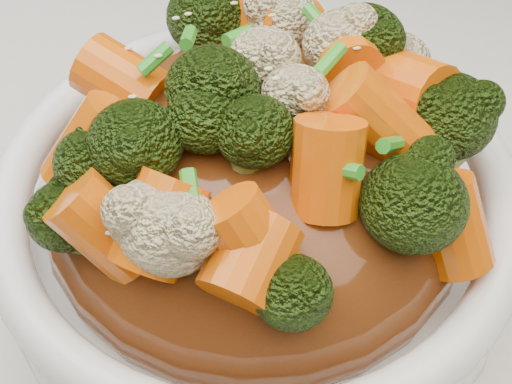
{
  "coord_description": "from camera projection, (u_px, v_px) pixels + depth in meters",
  "views": [
    {
      "loc": [
        -0.0,
        -0.25,
        1.1
      ],
      "look_at": [
        0.04,
        -0.02,
        0.83
      ],
      "focal_mm": 55.0,
      "sensor_mm": 36.0,
      "label": 1
    }
  ],
  "objects": [
    {
      "name": "tablecloth",
      "position": [
        171.0,
        292.0,
        0.44
      ],
      "size": [
        1.2,
        0.8,
        0.04
      ],
      "primitive_type": "cube",
      "color": "white",
      "rests_on": "dining_table"
    },
    {
      "name": "bowl",
      "position": [
        256.0,
        240.0,
        0.38
      ],
      "size": [
        0.26,
        0.26,
        0.09
      ],
      "primitive_type": null,
      "rotation": [
        0.0,
        0.0,
        0.11
      ],
      "color": "white",
      "rests_on": "tablecloth"
    },
    {
      "name": "sauce_base",
      "position": [
        256.0,
        197.0,
        0.36
      ],
      "size": [
        0.21,
        0.21,
        0.1
      ],
      "primitive_type": "ellipsoid",
      "rotation": [
        0.0,
        0.0,
        0.11
      ],
      "color": "#58290F",
      "rests_on": "bowl"
    },
    {
      "name": "carrots",
      "position": [
        256.0,
        82.0,
        0.3
      ],
      "size": [
        0.21,
        0.21,
        0.06
      ],
      "primitive_type": null,
      "rotation": [
        0.0,
        0.0,
        0.11
      ],
      "color": "#DE5D07",
      "rests_on": "sauce_base"
    },
    {
      "name": "broccoli",
      "position": [
        256.0,
        84.0,
        0.3
      ],
      "size": [
        0.21,
        0.21,
        0.05
      ],
      "primitive_type": null,
      "rotation": [
        0.0,
        0.0,
        0.11
      ],
      "color": "black",
      "rests_on": "sauce_base"
    },
    {
      "name": "cauliflower",
      "position": [
        256.0,
        88.0,
        0.31
      ],
      "size": [
        0.21,
        0.21,
        0.04
      ],
      "primitive_type": null,
      "rotation": [
        0.0,
        0.0,
        0.11
      ],
      "color": "beige",
      "rests_on": "sauce_base"
    },
    {
      "name": "scallions",
      "position": [
        256.0,
        79.0,
        0.3
      ],
      "size": [
        0.16,
        0.16,
        0.02
      ],
      "primitive_type": null,
      "rotation": [
        0.0,
        0.0,
        0.11
      ],
      "color": "#2C9121",
      "rests_on": "sauce_base"
    },
    {
      "name": "sesame_seeds",
      "position": [
        256.0,
        79.0,
        0.3
      ],
      "size": [
        0.19,
        0.19,
        0.01
      ],
      "primitive_type": null,
      "rotation": [
        0.0,
        0.0,
        0.11
      ],
      "color": "beige",
      "rests_on": "sauce_base"
    }
  ]
}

